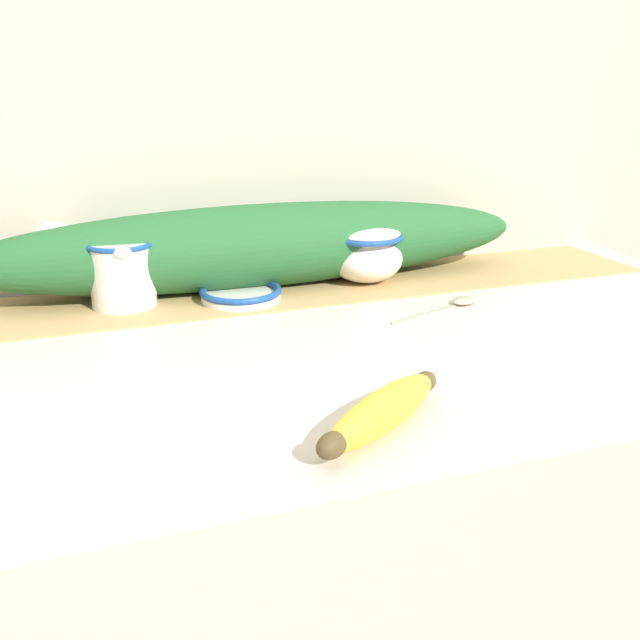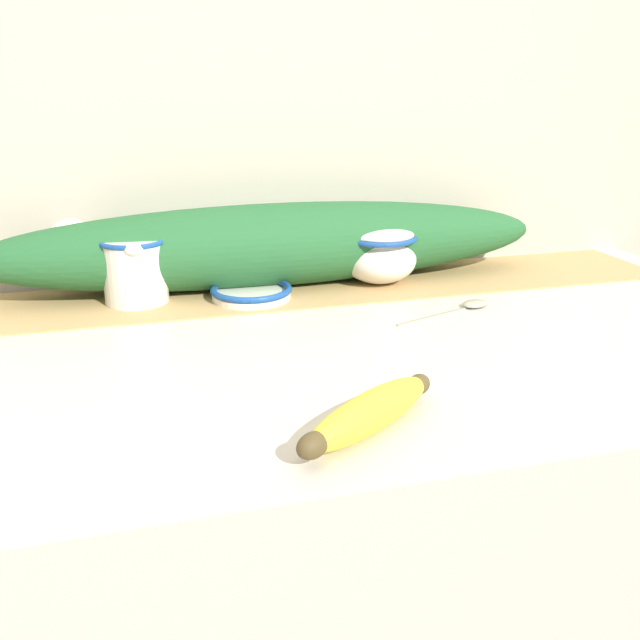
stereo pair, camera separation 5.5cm
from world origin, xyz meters
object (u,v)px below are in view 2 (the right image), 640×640
cream_pitcher (135,268)px  small_dish (251,292)px  sugar_bowl (379,252)px  spoon (471,305)px  banana (369,413)px

cream_pitcher → small_dish: (0.17, -0.03, -0.04)m
cream_pitcher → sugar_bowl: (0.40, -0.00, -0.00)m
cream_pitcher → spoon: size_ratio=0.69×
small_dish → cream_pitcher: bearing=168.8°
cream_pitcher → spoon: cream_pitcher is taller
sugar_bowl → spoon: size_ratio=0.73×
sugar_bowl → small_dish: sugar_bowl is taller
sugar_bowl → banana: sugar_bowl is taller
sugar_bowl → spoon: (0.09, -0.16, -0.05)m
spoon → banana: bearing=-149.3°
cream_pitcher → sugar_bowl: size_ratio=0.95×
sugar_bowl → banana: 0.53m
sugar_bowl → small_dish: 0.23m
small_dish → spoon: (0.31, -0.13, -0.01)m
sugar_bowl → spoon: bearing=-61.5°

